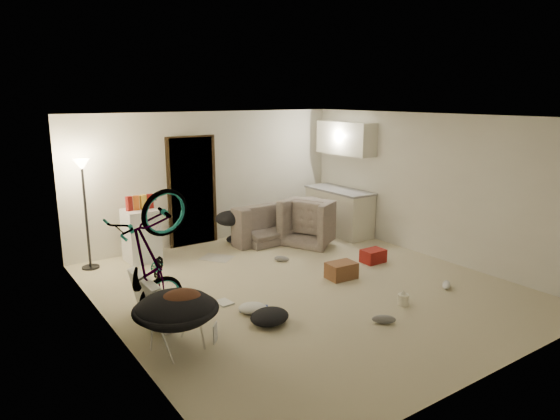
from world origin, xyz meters
TOP-DOWN VIEW (x-y plane):
  - floor at (0.00, 0.00)m, footprint 5.50×6.00m
  - ceiling at (0.00, 0.00)m, footprint 5.50×6.00m
  - wall_back at (0.00, 3.01)m, footprint 5.50×0.02m
  - wall_front at (0.00, -3.01)m, footprint 5.50×0.02m
  - wall_left at (-2.76, 0.00)m, footprint 0.02×6.00m
  - wall_right at (2.76, 0.00)m, footprint 0.02×6.00m
  - doorway at (-0.40, 2.97)m, footprint 0.85×0.10m
  - door_trim at (-0.40, 2.94)m, footprint 0.97×0.04m
  - floor_lamp at (-2.40, 2.65)m, footprint 0.28×0.28m
  - kitchen_counter at (2.43, 2.00)m, footprint 0.60×1.50m
  - counter_top at (2.43, 2.00)m, footprint 0.64×1.54m
  - kitchen_uppers at (2.56, 2.00)m, footprint 0.38×1.40m
  - sofa at (1.07, 2.45)m, footprint 1.95×0.82m
  - armchair at (1.64, 1.81)m, footprint 1.20×1.26m
  - bicycle at (-2.30, 0.02)m, footprint 1.83×0.96m
  - book_asset at (-1.92, -0.85)m, footprint 0.28×0.27m
  - mini_fridge at (-1.55, 2.55)m, footprint 0.54×0.54m
  - snack_box_0 at (-1.72, 2.55)m, footprint 0.12×0.09m
  - snack_box_1 at (-1.60, 2.55)m, footprint 0.12×0.10m
  - snack_box_2 at (-1.48, 2.55)m, footprint 0.11×0.09m
  - snack_box_3 at (-1.36, 2.55)m, footprint 0.10×0.07m
  - saucer_chair at (-2.30, -0.72)m, footprint 0.95×0.95m
  - hoodie at (-2.25, -0.75)m, footprint 0.49×0.41m
  - sofa_drape at (0.12, 2.45)m, footprint 0.58×0.48m
  - tv_box at (-2.30, 0.13)m, footprint 0.24×0.92m
  - drink_case_a at (0.71, -0.05)m, footprint 0.46×0.35m
  - drink_case_b at (1.67, 0.23)m, footprint 0.39×0.29m
  - juicer at (0.73, -1.30)m, footprint 0.15×0.15m
  - newspaper at (-0.44, 1.94)m, footprint 0.64×0.66m
  - book_blue at (-1.03, -0.28)m, footprint 0.40×0.40m
  - book_white at (-1.26, 0.13)m, footprint 0.21×0.26m
  - shoe_1 at (0.40, 1.14)m, footprint 0.25×0.28m
  - shoe_3 at (0.09, -1.55)m, footprint 0.31×0.28m
  - shoe_4 at (1.72, -1.24)m, footprint 0.29×0.25m
  - clothes_lump_a at (-1.08, -0.73)m, footprint 0.64×0.59m
  - clothes_lump_b at (0.35, 2.55)m, footprint 0.61×0.57m
  - clothes_lump_c at (-1.09, -0.34)m, footprint 0.49×0.47m

SIDE VIEW (x-z plane):
  - floor at x=0.00m, z-range -0.02..0.00m
  - newspaper at x=-0.44m, z-range 0.00..0.01m
  - book_asset at x=-1.92m, z-range 0.00..0.02m
  - book_white at x=-1.26m, z-range 0.00..0.02m
  - book_blue at x=-1.03m, z-range 0.00..0.03m
  - shoe_1 at x=0.40m, z-range 0.00..0.10m
  - shoe_4 at x=1.72m, z-range 0.00..0.10m
  - shoe_3 at x=0.09m, z-range 0.00..0.11m
  - clothes_lump_c at x=-1.09m, z-range 0.00..0.12m
  - clothes_lump_b at x=0.35m, z-range 0.00..0.15m
  - clothes_lump_a at x=-1.08m, z-range 0.00..0.17m
  - juicer at x=0.73m, z-range -0.02..0.20m
  - drink_case_b at x=1.67m, z-range 0.00..0.22m
  - drink_case_a at x=0.71m, z-range 0.00..0.25m
  - sofa at x=1.07m, z-range 0.00..0.56m
  - tv_box at x=-2.30m, z-range 0.00..0.61m
  - armchair at x=1.64m, z-range 0.00..0.64m
  - saucer_chair at x=-2.30m, z-range 0.06..0.74m
  - kitchen_counter at x=2.43m, z-range 0.00..0.88m
  - mini_fridge at x=-1.55m, z-range 0.00..0.90m
  - bicycle at x=-2.30m, z-range -0.05..0.97m
  - sofa_drape at x=0.12m, z-range 0.40..0.68m
  - hoodie at x=-2.25m, z-range 0.49..0.71m
  - counter_top at x=2.43m, z-range 0.88..0.92m
  - snack_box_0 at x=-1.72m, z-range 0.85..1.15m
  - snack_box_1 at x=-1.60m, z-range 0.85..1.15m
  - snack_box_2 at x=-1.48m, z-range 0.85..1.15m
  - snack_box_3 at x=-1.36m, z-range 0.85..1.15m
  - doorway at x=-0.40m, z-range 0.00..2.04m
  - door_trim at x=-0.40m, z-range -0.03..2.07m
  - wall_back at x=0.00m, z-range 0.00..2.50m
  - wall_front at x=0.00m, z-range 0.00..2.50m
  - wall_left at x=-2.76m, z-range 0.00..2.50m
  - wall_right at x=2.76m, z-range 0.00..2.50m
  - floor_lamp at x=-2.40m, z-range 0.40..2.21m
  - kitchen_uppers at x=2.56m, z-range 1.62..2.27m
  - ceiling at x=0.00m, z-range 2.50..2.52m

